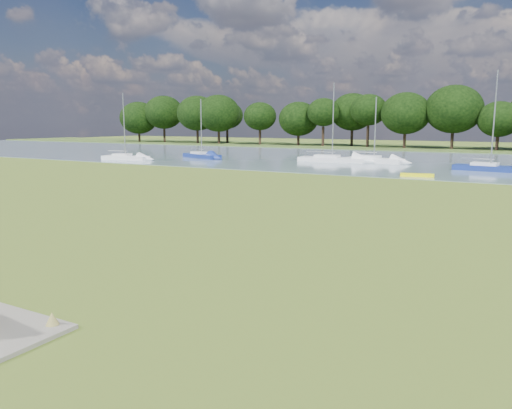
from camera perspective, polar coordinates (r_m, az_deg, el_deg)
The scene contains 10 objects.
ground at distance 23.14m, azimuth 0.45°, elevation -2.27°, with size 220.00×220.00×0.00m, color olive.
river at distance 62.97m, azimuth 19.38°, elevation 4.62°, with size 220.00×40.00×0.10m, color gray.
far_bank at distance 92.60m, azimuth 22.72°, elevation 5.80°, with size 220.00×20.00×0.40m, color #4C6626.
kayak at distance 44.94m, azimuth 17.94°, elevation 3.22°, with size 2.77×0.65×0.28m, color #FFFA0B.
tree_line at distance 88.38m, azimuth 23.44°, elevation 9.61°, with size 145.07×8.48×10.26m.
sailboat_0 at distance 65.54m, azimuth -6.26°, elevation 5.72°, with size 6.71×4.04×7.53m.
sailboat_1 at distance 59.21m, azimuth 13.26°, elevation 5.14°, with size 6.84×2.71×7.41m.
sailboat_4 at distance 59.55m, azimuth 8.61°, elevation 5.30°, with size 8.03×2.69×9.09m.
sailboat_5 at distance 52.65m, azimuth 25.14°, elevation 4.01°, with size 6.81×2.75×9.40m.
sailboat_6 at distance 64.00m, azimuth -14.75°, elevation 5.37°, with size 6.20×2.71×8.13m.
Camera 1 is at (10.98, -19.82, 4.69)m, focal length 35.00 mm.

